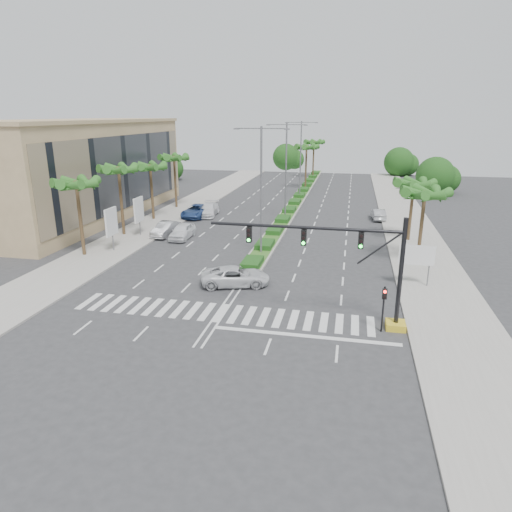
# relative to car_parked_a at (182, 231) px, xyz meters

# --- Properties ---
(ground) EXTENTS (160.00, 160.00, 0.00)m
(ground) POSITION_rel_car_parked_a_xyz_m (9.55, -17.99, -0.82)
(ground) COLOR #333335
(ground) RESTS_ON ground
(footpath_right) EXTENTS (6.00, 120.00, 0.15)m
(footpath_right) POSITION_rel_car_parked_a_xyz_m (24.75, 2.01, -0.74)
(footpath_right) COLOR gray
(footpath_right) RESTS_ON ground
(footpath_left) EXTENTS (6.00, 120.00, 0.15)m
(footpath_left) POSITION_rel_car_parked_a_xyz_m (-5.65, 2.01, -0.74)
(footpath_left) COLOR gray
(footpath_left) RESTS_ON ground
(median) EXTENTS (2.20, 75.00, 0.20)m
(median) POSITION_rel_car_parked_a_xyz_m (9.55, 27.01, -0.72)
(median) COLOR gray
(median) RESTS_ON ground
(median_grass) EXTENTS (1.80, 75.00, 0.04)m
(median_grass) POSITION_rel_car_parked_a_xyz_m (9.55, 27.01, -0.60)
(median_grass) COLOR #355C1F
(median_grass) RESTS_ON median
(building) EXTENTS (12.00, 36.00, 12.00)m
(building) POSITION_rel_car_parked_a_xyz_m (-16.45, 8.01, 5.18)
(building) COLOR tan
(building) RESTS_ON ground
(signal_gantry) EXTENTS (12.60, 1.20, 7.20)m
(signal_gantry) POSITION_rel_car_parked_a_xyz_m (18.82, -17.99, 2.64)
(signal_gantry) COLOR gold
(signal_gantry) RESTS_ON ground
(pedestrian_signal) EXTENTS (0.28, 0.36, 3.00)m
(pedestrian_signal) POSITION_rel_car_parked_a_xyz_m (20.15, -18.67, 1.23)
(pedestrian_signal) COLOR black
(pedestrian_signal) RESTS_ON ground
(direction_sign) EXTENTS (2.70, 0.11, 3.40)m
(direction_sign) POSITION_rel_car_parked_a_xyz_m (23.05, -10.00, 1.63)
(direction_sign) COLOR slate
(direction_sign) RESTS_ON ground
(billboard_near) EXTENTS (0.18, 2.10, 4.35)m
(billboard_near) POSITION_rel_car_parked_a_xyz_m (-4.95, -5.99, 2.14)
(billboard_near) COLOR slate
(billboard_near) RESTS_ON ground
(billboard_far) EXTENTS (0.18, 2.10, 4.35)m
(billboard_far) POSITION_rel_car_parked_a_xyz_m (-4.95, 0.01, 2.14)
(billboard_far) COLOR slate
(billboard_far) RESTS_ON ground
(palm_left_near) EXTENTS (4.57, 4.68, 7.55)m
(palm_left_near) POSITION_rel_car_parked_a_xyz_m (-6.95, -7.99, 5.87)
(palm_left_near) COLOR brown
(palm_left_near) RESTS_ON ground
(palm_left_mid) EXTENTS (4.57, 4.68, 7.95)m
(palm_left_mid) POSITION_rel_car_parked_a_xyz_m (-6.95, 0.01, 6.26)
(palm_left_mid) COLOR brown
(palm_left_mid) RESTS_ON ground
(palm_left_far) EXTENTS (4.57, 4.68, 7.35)m
(palm_left_far) POSITION_rel_car_parked_a_xyz_m (-6.95, 8.01, 5.68)
(palm_left_far) COLOR brown
(palm_left_far) RESTS_ON ground
(palm_left_end) EXTENTS (4.57, 4.68, 7.75)m
(palm_left_end) POSITION_rel_car_parked_a_xyz_m (-6.95, 16.01, 6.06)
(palm_left_end) COLOR brown
(palm_left_end) RESTS_ON ground
(palm_right_near) EXTENTS (4.57, 4.68, 7.05)m
(palm_right_near) POSITION_rel_car_parked_a_xyz_m (24.05, -3.99, 5.39)
(palm_right_near) COLOR brown
(palm_right_near) RESTS_ON ground
(palm_right_far) EXTENTS (4.57, 4.68, 6.75)m
(palm_right_far) POSITION_rel_car_parked_a_xyz_m (24.05, 4.01, 5.10)
(palm_right_far) COLOR brown
(palm_right_far) RESTS_ON ground
(palm_median_a) EXTENTS (4.57, 4.68, 8.05)m
(palm_median_a) POSITION_rel_car_parked_a_xyz_m (9.55, 37.01, 6.35)
(palm_median_a) COLOR brown
(palm_median_a) RESTS_ON ground
(palm_median_b) EXTENTS (4.57, 4.68, 8.05)m
(palm_median_b) POSITION_rel_car_parked_a_xyz_m (9.55, 52.01, 6.35)
(palm_median_b) COLOR brown
(palm_median_b) RESTS_ON ground
(streetlight_near) EXTENTS (5.10, 0.25, 12.00)m
(streetlight_near) POSITION_rel_car_parked_a_xyz_m (9.55, -3.99, 5.99)
(streetlight_near) COLOR slate
(streetlight_near) RESTS_ON ground
(streetlight_mid) EXTENTS (5.10, 0.25, 12.00)m
(streetlight_mid) POSITION_rel_car_parked_a_xyz_m (9.55, 12.01, 5.99)
(streetlight_mid) COLOR slate
(streetlight_mid) RESTS_ON ground
(streetlight_far) EXTENTS (5.10, 0.25, 12.00)m
(streetlight_far) POSITION_rel_car_parked_a_xyz_m (9.55, 28.01, 5.99)
(streetlight_far) COLOR slate
(streetlight_far) RESTS_ON ground
(car_parked_a) EXTENTS (2.07, 4.85, 1.63)m
(car_parked_a) POSITION_rel_car_parked_a_xyz_m (0.00, 0.00, 0.00)
(car_parked_a) COLOR white
(car_parked_a) RESTS_ON ground
(car_parked_b) EXTENTS (1.97, 4.81, 1.55)m
(car_parked_b) POSITION_rel_car_parked_a_xyz_m (-2.25, 0.75, -0.04)
(car_parked_b) COLOR #B2B2B7
(car_parked_b) RESTS_ON ground
(car_parked_c) EXTENTS (3.05, 6.04, 1.64)m
(car_parked_c) POSITION_rel_car_parked_a_xyz_m (-2.05, 10.69, 0.00)
(car_parked_c) COLOR navy
(car_parked_c) RESTS_ON ground
(car_parked_d) EXTENTS (2.87, 5.90, 1.65)m
(car_parked_d) POSITION_rel_car_parked_a_xyz_m (-0.82, 11.87, 0.01)
(car_parked_d) COLOR white
(car_parked_d) RESTS_ON ground
(car_crossing) EXTENTS (5.90, 3.90, 1.51)m
(car_crossing) POSITION_rel_car_parked_a_xyz_m (9.22, -12.64, -0.06)
(car_crossing) COLOR silver
(car_crossing) RESTS_ON ground
(car_right) EXTENTS (1.87, 4.39, 1.41)m
(car_right) POSITION_rel_car_parked_a_xyz_m (21.35, 14.00, -0.11)
(car_right) COLOR #ADAEB2
(car_right) RESTS_ON ground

